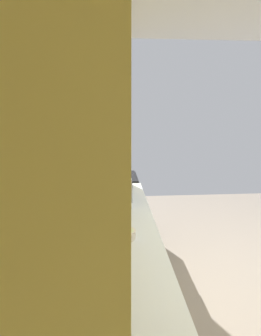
% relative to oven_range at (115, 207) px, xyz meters
% --- Properties ---
extents(wall_back, '(4.16, 0.12, 2.83)m').
position_rel_oven_range_xyz_m(wall_back, '(-1.50, 0.37, 0.94)').
color(wall_back, '#F3D484').
rests_on(wall_back, ground_plane).
extents(counter_run, '(3.22, 0.65, 0.91)m').
position_rel_oven_range_xyz_m(counter_run, '(-1.91, 0.00, -0.02)').
color(counter_run, tan).
rests_on(counter_run, ground_plane).
extents(upper_cabinets, '(2.40, 0.31, 0.74)m').
position_rel_oven_range_xyz_m(upper_cabinets, '(-1.91, 0.15, 1.43)').
color(upper_cabinets, tan).
extents(oven_range, '(0.61, 0.63, 1.09)m').
position_rel_oven_range_xyz_m(oven_range, '(0.00, 0.00, 0.00)').
color(oven_range, black).
rests_on(oven_range, ground_plane).
extents(microwave, '(0.51, 0.35, 0.29)m').
position_rel_oven_range_xyz_m(microwave, '(-0.90, 0.02, 0.58)').
color(microwave, white).
rests_on(microwave, counter_run).
extents(bowl, '(0.15, 0.15, 0.06)m').
position_rel_oven_range_xyz_m(bowl, '(-1.67, -0.06, 0.47)').
color(bowl, silver).
rests_on(bowl, counter_run).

